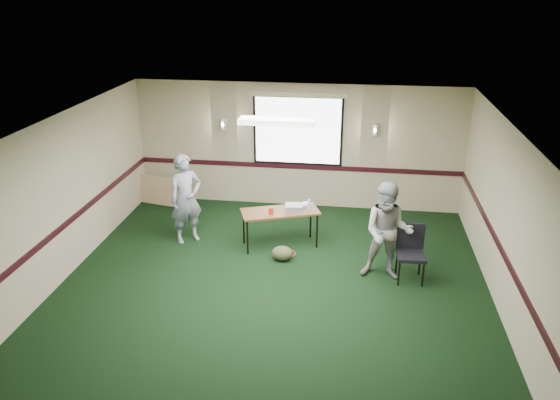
# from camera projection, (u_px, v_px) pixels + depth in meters

# --- Properties ---
(ground) EXTENTS (8.00, 8.00, 0.00)m
(ground) POSITION_uv_depth(u_px,v_px,m) (268.00, 302.00, 8.53)
(ground) COLOR black
(ground) RESTS_ON ground
(room_shell) EXTENTS (8.00, 8.02, 8.00)m
(room_shell) POSITION_uv_depth(u_px,v_px,m) (286.00, 164.00, 9.88)
(room_shell) COLOR tan
(room_shell) RESTS_ON ground
(folding_table) EXTENTS (1.53, 1.02, 0.71)m
(folding_table) POSITION_uv_depth(u_px,v_px,m) (280.00, 213.00, 10.09)
(folding_table) COLOR #513217
(folding_table) RESTS_ON ground
(projector) EXTENTS (0.35, 0.31, 0.11)m
(projector) POSITION_uv_depth(u_px,v_px,m) (294.00, 207.00, 10.08)
(projector) COLOR gray
(projector) RESTS_ON folding_table
(game_console) EXTENTS (0.24, 0.23, 0.05)m
(game_console) POSITION_uv_depth(u_px,v_px,m) (305.00, 204.00, 10.30)
(game_console) COLOR white
(game_console) RESTS_ON folding_table
(red_cup) EXTENTS (0.08, 0.08, 0.12)m
(red_cup) POSITION_uv_depth(u_px,v_px,m) (271.00, 211.00, 9.92)
(red_cup) COLOR red
(red_cup) RESTS_ON folding_table
(water_bottle) EXTENTS (0.06, 0.06, 0.19)m
(water_bottle) POSITION_uv_depth(u_px,v_px,m) (309.00, 204.00, 10.11)
(water_bottle) COLOR #94CDF3
(water_bottle) RESTS_ON folding_table
(duffel_bag) EXTENTS (0.46, 0.42, 0.27)m
(duffel_bag) POSITION_uv_depth(u_px,v_px,m) (282.00, 253.00, 9.75)
(duffel_bag) COLOR #444326
(duffel_bag) RESTS_ON ground
(cable_coil) EXTENTS (0.40, 0.40, 0.02)m
(cable_coil) POSITION_uv_depth(u_px,v_px,m) (287.00, 254.00, 10.01)
(cable_coil) COLOR red
(cable_coil) RESTS_ON ground
(folded_table) EXTENTS (1.24, 0.45, 0.63)m
(folded_table) POSITION_uv_depth(u_px,v_px,m) (162.00, 191.00, 12.10)
(folded_table) COLOR tan
(folded_table) RESTS_ON ground
(conference_chair) EXTENTS (0.48, 0.50, 0.94)m
(conference_chair) POSITION_uv_depth(u_px,v_px,m) (411.00, 248.00, 9.04)
(conference_chair) COLOR black
(conference_chair) RESTS_ON ground
(person_left) EXTENTS (0.75, 0.72, 1.73)m
(person_left) POSITION_uv_depth(u_px,v_px,m) (186.00, 199.00, 10.22)
(person_left) COLOR #3B4983
(person_left) RESTS_ON ground
(person_right) EXTENTS (0.87, 0.71, 1.69)m
(person_right) POSITION_uv_depth(u_px,v_px,m) (388.00, 232.00, 8.93)
(person_right) COLOR #7094AF
(person_right) RESTS_ON ground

